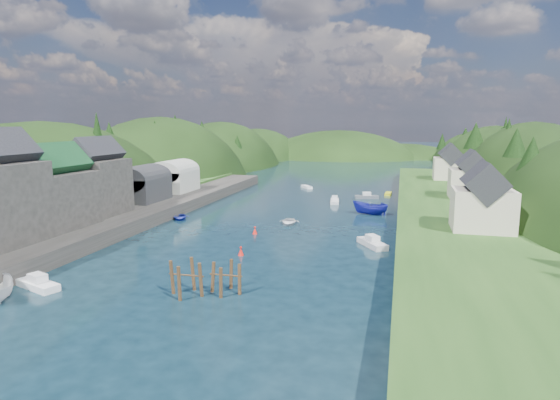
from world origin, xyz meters
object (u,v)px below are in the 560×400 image
(piling_cluster_far, at_px, (226,281))
(channel_buoy_far, at_px, (255,231))
(piling_cluster_near, at_px, (187,281))
(channel_buoy_near, at_px, (241,251))

(piling_cluster_far, relative_size, channel_buoy_far, 3.11)
(piling_cluster_near, height_order, channel_buoy_near, piling_cluster_near)
(piling_cluster_near, relative_size, channel_buoy_far, 3.42)
(piling_cluster_far, xyz_separation_m, channel_buoy_far, (-4.39, 22.47, -0.66))
(channel_buoy_near, height_order, channel_buoy_far, same)
(piling_cluster_far, xyz_separation_m, channel_buoy_near, (-2.74, 11.87, -0.66))
(piling_cluster_near, xyz_separation_m, piling_cluster_far, (3.22, 1.45, -0.17))
(channel_buoy_near, relative_size, channel_buoy_far, 1.00)
(piling_cluster_near, xyz_separation_m, channel_buoy_far, (-1.16, 23.92, -0.83))
(channel_buoy_near, bearing_deg, piling_cluster_far, -76.99)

